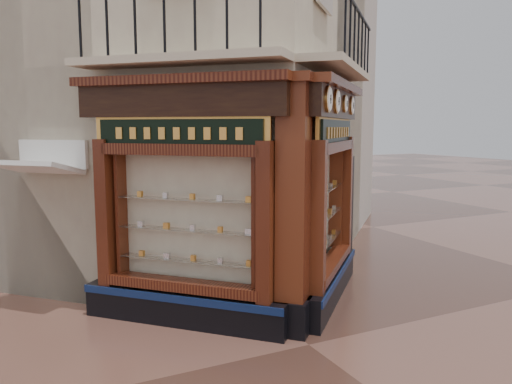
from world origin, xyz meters
TOP-DOWN VIEW (x-y plane):
  - ground at (0.00, 0.00)m, footprint 80.00×80.00m
  - main_building at (0.00, 6.16)m, footprint 11.31×11.31m
  - neighbour_left at (-2.47, 8.63)m, footprint 11.31×11.31m
  - neighbour_right at (2.47, 8.63)m, footprint 11.31×11.31m
  - shopfront_left at (-1.41, 1.57)m, footprint 2.86×2.86m
  - shopfront_right at (1.41, 1.57)m, footprint 2.86×2.86m
  - corner_pilaster at (0.00, 0.50)m, footprint 0.85×0.85m
  - balcony at (0.00, 1.49)m, footprint 5.94×2.97m
  - clock_a at (0.61, 0.50)m, footprint 0.33×0.33m
  - clock_b at (1.14, 1.03)m, footprint 0.32×0.32m
  - clock_c at (1.76, 1.65)m, footprint 0.26×0.26m
  - clock_d at (2.36, 2.26)m, footprint 0.29×0.29m
  - awning at (-3.45, 3.24)m, footprint 1.61×1.61m
  - signboard_left at (-1.46, 1.51)m, footprint 2.15×2.15m
  - signboard_right at (1.46, 1.51)m, footprint 2.16×2.16m

SIDE VIEW (x-z plane):
  - ground at x=0.00m, z-range 0.00..0.00m
  - awning at x=-3.45m, z-range -0.14..0.14m
  - corner_pilaster at x=0.00m, z-range -0.04..3.94m
  - shopfront_left at x=-1.41m, z-range -0.01..3.97m
  - shopfront_right at x=1.41m, z-range -0.01..3.97m
  - signboard_left at x=-1.46m, z-range 2.81..3.39m
  - signboard_right at x=1.46m, z-range 2.81..3.39m
  - clock_d at x=2.36m, z-range 3.44..3.80m
  - clock_c at x=1.76m, z-range 3.46..3.78m
  - clock_b at x=1.14m, z-range 3.42..3.82m
  - clock_a at x=0.61m, z-range 3.41..3.83m
  - balcony at x=0.00m, z-range 3.70..4.73m
  - neighbour_left at x=-2.47m, z-range 0.00..11.00m
  - neighbour_right at x=2.47m, z-range 0.00..11.00m
  - main_building at x=0.00m, z-range 0.00..12.00m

